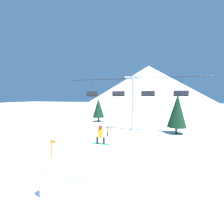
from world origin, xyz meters
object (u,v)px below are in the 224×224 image
Objects in this scene: snowboarder at (100,135)px; distant_skier at (108,130)px; pine_tree_near at (177,111)px; trail_marker at (52,151)px; snow_ramp at (86,164)px.

distant_skier is at bearing 104.55° from snowboarder.
pine_tree_near is 2.92× the size of trail_marker.
pine_tree_near reaches higher than snowboarder.
distant_skier is (-8.12, -3.53, -2.28)m from pine_tree_near.
snow_ramp reaches higher than distant_skier.
trail_marker is 1.41× the size of distant_skier.
pine_tree_near reaches higher than distant_skier.
snowboarder is at bearing 12.73° from trail_marker.
snowboarder reaches higher than snow_ramp.
distant_skier is at bearing 80.79° from trail_marker.
distant_skier is at bearing 100.36° from snow_ramp.
pine_tree_near is at bearing 23.50° from distant_skier.
snowboarder is 1.08× the size of distant_skier.
snow_ramp is at bearing -14.92° from trail_marker.
snow_ramp is 3.83× the size of distant_skier.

